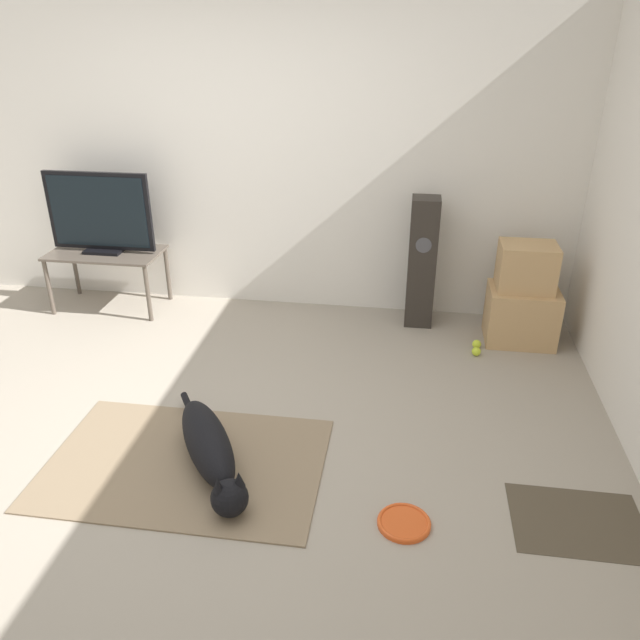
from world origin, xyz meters
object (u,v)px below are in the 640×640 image
Objects in this scene: cardboard_box_lower at (521,315)px; floor_speaker at (422,263)px; cardboard_box_upper at (527,267)px; tv at (99,214)px; tennis_ball_by_boxes at (476,351)px; dog at (210,449)px; tennis_ball_near_speaker at (477,344)px; frisbee at (404,523)px; tv_stand at (106,259)px.

cardboard_box_lower is 0.49× the size of floor_speaker.
floor_speaker is at bearing 166.19° from cardboard_box_upper.
tv reaches higher than tennis_ball_by_boxes.
dog reaches higher than tennis_ball_near_speaker.
tv reaches higher than dog.
dog is at bearing -135.78° from cardboard_box_lower.
dog is at bearing 165.93° from frisbee.
tv_stand is at bearing 171.94° from tennis_ball_by_boxes.
tv is 13.21× the size of tennis_ball_by_boxes.
floor_speaker reaches higher than cardboard_box_upper.
dog is 15.65× the size of tennis_ball_near_speaker.
dog is 1.10m from frisbee.
tennis_ball_near_speaker is at bearing -148.03° from cardboard_box_upper.
cardboard_box_lower is at bearing 41.52° from tennis_ball_by_boxes.
floor_speaker reaches higher than tennis_ball_by_boxes.
tv is 3.17m from tennis_ball_by_boxes.
tennis_ball_near_speaker is (-0.31, -0.20, -0.57)m from cardboard_box_upper.
cardboard_box_lower is at bearing 29.05° from tennis_ball_near_speaker.
floor_speaker is at bearing 130.88° from tennis_ball_by_boxes.
tennis_ball_by_boxes is at bearing -8.11° from tv.
floor_speaker is at bearing 165.35° from cardboard_box_lower.
floor_speaker is 15.75× the size of tennis_ball_by_boxes.
floor_speaker is (0.05, 2.30, 0.51)m from frisbee.
tv_stand is (-2.56, 2.23, 0.42)m from frisbee.
cardboard_box_upper reaches higher than cardboard_box_lower.
tennis_ball_by_boxes is (-0.33, -0.31, -0.57)m from cardboard_box_upper.
cardboard_box_upper is 0.39× the size of floor_speaker.
cardboard_box_upper reaches higher than tennis_ball_by_boxes.
tennis_ball_near_speaker is at bearing 75.60° from frisbee.
frisbee is 1.86m from tennis_ball_by_boxes.
cardboard_box_lower is 1.25× the size of cardboard_box_upper.
dog is 1.18× the size of tv.
cardboard_box_lower is 0.41m from tennis_ball_near_speaker.
tennis_ball_near_speaker is (1.56, 1.65, -0.11)m from dog.
tv_stand is 3.09m from tennis_ball_near_speaker.
tv_stand is at bearing -90.00° from tv.
dog is at bearing -133.32° from tennis_ball_near_speaker.
frisbee is at bearing -41.14° from tv.
cardboard_box_lower is at bearing -14.65° from floor_speaker.
frisbee is 2.36m from floor_speaker.
frisbee is at bearing -91.21° from floor_speaker.
cardboard_box_upper reaches higher than tv_stand.
tv reaches higher than cardboard_box_lower.
tv is at bearing 90.00° from tv_stand.
tennis_ball_by_boxes is at bearing -49.12° from floor_speaker.
cardboard_box_lower is 3.38m from tv_stand.
tennis_ball_by_boxes reaches higher than frisbee.
cardboard_box_upper is (0.81, 2.11, 0.59)m from frisbee.
frisbee is 0.65× the size of cardboard_box_upper.
tennis_ball_by_boxes is (0.43, -0.50, -0.49)m from floor_speaker.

